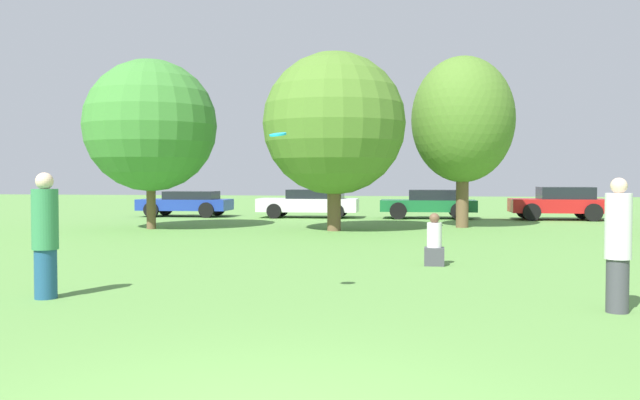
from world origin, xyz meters
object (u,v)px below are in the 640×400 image
(person_thrower, at_px, (45,235))
(person_catcher, at_px, (618,245))
(parked_car_blue, at_px, (187,203))
(parked_car_green, at_px, (430,203))
(tree_0, at_px, (150,126))
(tree_1, at_px, (334,124))
(bystander_sitting, at_px, (434,244))
(frisbee, at_px, (278,134))
(tree_2, at_px, (463,120))
(parked_car_red, at_px, (560,203))
(parked_car_white, at_px, (310,203))

(person_thrower, bearing_deg, person_catcher, 0.00)
(parked_car_blue, xyz_separation_m, parked_car_green, (10.87, 0.30, 0.04))
(tree_0, bearing_deg, tree_1, 2.03)
(parked_car_blue, bearing_deg, person_thrower, 103.49)
(bystander_sitting, bearing_deg, frisbee, -116.88)
(tree_2, height_order, parked_car_green, tree_2)
(frisbee, distance_m, parked_car_blue, 21.69)
(person_catcher, xyz_separation_m, parked_car_red, (2.88, 20.02, -0.16))
(person_catcher, distance_m, parked_car_blue, 23.85)
(person_thrower, distance_m, parked_car_blue, 20.78)
(person_catcher, distance_m, tree_0, 17.47)
(bystander_sitting, distance_m, tree_0, 12.94)
(person_thrower, relative_size, bystander_sitting, 1.74)
(tree_0, relative_size, tree_2, 0.96)
(frisbee, bearing_deg, person_catcher, -0.43)
(tree_0, distance_m, parked_car_green, 12.40)
(person_catcher, distance_m, parked_car_red, 20.23)
(person_catcher, relative_size, tree_0, 0.30)
(parked_car_white, distance_m, parked_car_red, 10.56)
(parked_car_blue, distance_m, parked_car_white, 5.65)
(frisbee, xyz_separation_m, parked_car_blue, (-8.80, 19.74, -1.74))
(parked_car_green, xyz_separation_m, parked_car_red, (5.34, -0.06, 0.06))
(parked_car_red, bearing_deg, person_catcher, 80.21)
(parked_car_blue, bearing_deg, parked_car_white, 179.07)
(tree_1, bearing_deg, parked_car_green, 66.97)
(person_catcher, xyz_separation_m, tree_0, (-11.88, 12.54, 2.64))
(parked_car_white, bearing_deg, frisbee, 97.42)
(bystander_sitting, xyz_separation_m, tree_2, (1.01, 10.62, 3.35))
(tree_2, bearing_deg, person_thrower, -113.35)
(bystander_sitting, xyz_separation_m, parked_car_green, (-0.13, 15.72, 0.23))
(bystander_sitting, xyz_separation_m, parked_car_white, (-5.34, 15.48, 0.22))
(person_catcher, relative_size, parked_car_red, 0.45)
(tree_1, height_order, tree_2, tree_2)
(tree_0, distance_m, tree_2, 10.83)
(person_catcher, bearing_deg, parked_car_blue, -58.07)
(tree_2, height_order, parked_car_red, tree_2)
(parked_car_blue, bearing_deg, tree_2, 156.61)
(parked_car_green, bearing_deg, person_catcher, 95.39)
(frisbee, relative_size, parked_car_red, 0.06)
(person_catcher, relative_size, parked_car_white, 0.40)
(tree_1, height_order, parked_car_green, tree_1)
(bystander_sitting, relative_size, parked_car_red, 0.27)
(frisbee, height_order, parked_car_green, frisbee)
(tree_1, relative_size, tree_2, 0.98)
(person_thrower, xyz_separation_m, frisbee, (3.39, 0.32, 1.44))
(tree_1, bearing_deg, parked_car_red, 40.65)
(bystander_sitting, bearing_deg, parked_car_green, 90.47)
(frisbee, bearing_deg, person_thrower, -174.65)
(tree_2, xyz_separation_m, parked_car_white, (-6.35, 4.86, -3.12))
(person_catcher, height_order, frisbee, frisbee)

